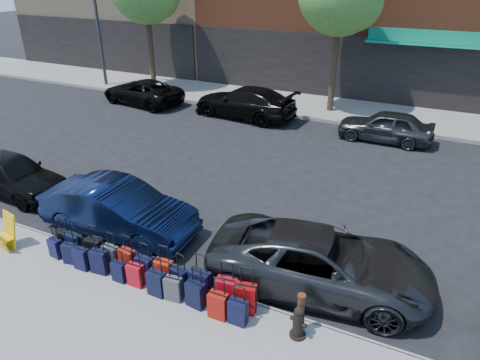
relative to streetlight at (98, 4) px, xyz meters
The scene contains 37 objects.
ground 16.22m from the streetlight, 34.51° to the right, with size 120.00×120.00×0.00m, color black.
sidewalk_near 20.47m from the streetlight, 50.09° to the right, with size 60.00×4.00×0.15m, color gray.
sidewalk_far 13.65m from the streetlight, ahead, with size 60.00×4.00×0.15m, color gray.
curb_near 19.00m from the streetlight, 46.06° to the right, with size 60.00×0.08×0.15m, color gray.
curb_far 13.62m from the streetlight, ahead, with size 60.00×0.08×0.15m, color gray.
streetlight is the anchor object (origin of this frame).
suitcase_front_0 17.62m from the streetlight, 52.69° to the right, with size 0.40×0.23×0.93m.
suitcase_front_1 17.85m from the streetlight, 51.78° to the right, with size 0.41×0.24×0.97m.
suitcase_front_2 18.19m from the streetlight, 50.20° to the right, with size 0.43×0.27×0.97m.
suitcase_front_3 18.51m from the streetlight, 48.98° to the right, with size 0.40×0.24×0.92m.
suitcase_front_4 18.78m from the streetlight, 47.82° to the right, with size 0.41×0.25×0.94m.
suitcase_front_5 19.20m from the streetlight, 46.76° to the right, with size 0.40×0.24×0.94m.
suitcase_front_6 19.47m from the streetlight, 45.61° to the right, with size 0.42×0.25×0.99m.
suitcase_front_7 19.83m from the streetlight, 44.78° to the right, with size 0.43×0.29×0.95m.
suitcase_front_8 20.15m from the streetlight, 43.70° to the right, with size 0.46×0.28×1.08m.
suitcase_front_9 20.55m from the streetlight, 42.44° to the right, with size 0.46×0.29×1.05m.
suitcase_front_10 20.87m from the streetlight, 41.62° to the right, with size 0.48×0.32×1.07m.
suitcase_back_0 17.83m from the streetlight, 53.29° to the right, with size 0.35×0.23×0.79m.
suitcase_back_1 18.14m from the streetlight, 52.00° to the right, with size 0.39×0.27×0.84m.
suitcase_back_2 18.42m from the streetlight, 51.11° to the right, with size 0.37×0.22×0.88m.
suitcase_back_3 18.66m from the streetlight, 49.78° to the right, with size 0.42×0.27×0.95m.
suitcase_back_4 19.08m from the streetlight, 48.46° to the right, with size 0.34×0.20×0.79m.
suitcase_back_5 19.32m from the streetlight, 47.42° to the right, with size 0.37×0.22×0.87m.
suitcase_back_6 19.76m from the streetlight, 46.21° to the right, with size 0.40×0.24×0.93m.
suitcase_back_7 20.02m from the streetlight, 45.29° to the right, with size 0.39×0.25×0.88m.
suitcase_back_8 20.36m from the streetlight, 44.15° to the right, with size 0.42×0.28×0.95m.
suitcase_back_9 20.82m from the streetlight, 43.20° to the right, with size 0.39×0.23×0.93m.
suitcase_back_10 21.12m from the streetlight, 42.35° to the right, with size 0.37×0.22×0.89m.
fire_hydrant 21.86m from the streetlight, 39.85° to the right, with size 0.36×0.32×0.71m.
bollard 21.73m from the streetlight, 39.58° to the right, with size 0.16×0.16×0.88m.
display_rack 17.25m from the streetlight, 57.75° to the right, with size 0.60×0.65×0.92m.
car_near_0 13.99m from the streetlight, 61.70° to the right, with size 1.55×3.86×1.31m, color black.
car_near_1 16.80m from the streetlight, 48.14° to the right, with size 1.50×4.31×1.42m, color #0C1637.
car_near_2 20.71m from the streetlight, 36.24° to the right, with size 2.27×4.93×1.37m, color #2E2E30.
car_far_0 5.97m from the streetlight, 25.85° to the right, with size 2.08×4.52×1.26m, color black.
car_far_1 10.66m from the streetlight, ahead, with size 2.04×5.03×1.46m, color black.
car_far_2 16.92m from the streetlight, ahead, with size 1.52×3.78×1.29m, color #323134.
Camera 1 is at (5.25, -10.86, 6.52)m, focal length 32.00 mm.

